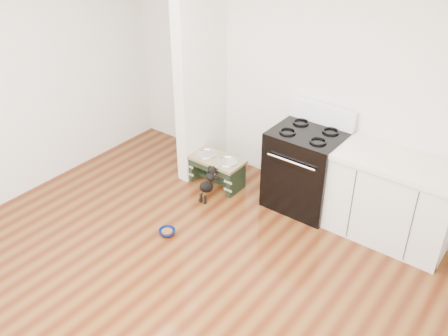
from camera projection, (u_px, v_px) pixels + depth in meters
ground at (156, 306)px, 4.41m from camera, size 5.00×5.00×0.00m
room_shell at (140, 145)px, 3.57m from camera, size 5.00×5.00×5.00m
partition_wall at (201, 67)px, 5.75m from camera, size 0.15×0.80×2.70m
oven_range at (306, 168)px, 5.50m from camera, size 0.76×0.69×1.14m
cabinet_run at (392, 200)px, 5.02m from camera, size 1.24×0.64×0.91m
dog_feeder at (216, 166)px, 5.97m from camera, size 0.66×0.35×0.38m
puppy at (208, 183)px, 5.72m from camera, size 0.12×0.34×0.40m
floor_bowl at (167, 232)px, 5.25m from camera, size 0.21×0.21×0.06m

